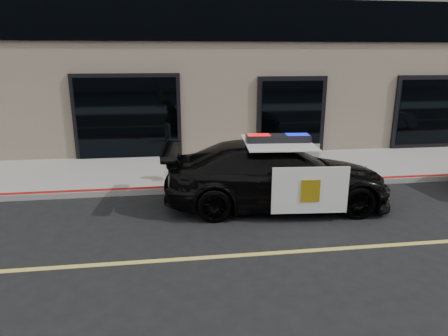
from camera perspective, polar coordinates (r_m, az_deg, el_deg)
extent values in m
plane|color=black|center=(7.18, -9.82, -13.00)|extent=(120.00, 120.00, 0.00)
cube|color=gray|center=(12.03, -9.16, -0.58)|extent=(60.00, 3.50, 0.15)
imported|color=black|center=(9.35, 7.51, -0.94)|extent=(2.95, 5.54, 1.51)
cube|color=white|center=(8.47, 12.20, -3.15)|extent=(1.61, 0.17, 1.01)
cube|color=white|center=(10.48, 9.13, 0.68)|extent=(1.61, 0.17, 1.01)
cube|color=white|center=(9.16, 7.68, 3.66)|extent=(1.65, 1.93, 0.03)
cube|color=gold|center=(8.44, 12.25, -3.22)|extent=(0.40, 0.04, 0.48)
cube|color=black|center=(9.14, 7.70, 4.20)|extent=(1.47, 0.49, 0.18)
cube|color=red|center=(9.07, 4.96, 4.26)|extent=(0.53, 0.37, 0.16)
cube|color=#0C19CC|center=(9.23, 10.40, 4.27)|extent=(0.53, 0.37, 0.16)
cylinder|color=white|center=(11.04, -7.93, -1.42)|extent=(0.32, 0.32, 0.07)
cylinder|color=white|center=(10.97, -7.98, -0.14)|extent=(0.23, 0.23, 0.44)
cylinder|color=white|center=(10.91, -8.03, 1.06)|extent=(0.27, 0.27, 0.05)
sphere|color=white|center=(10.89, -8.04, 1.33)|extent=(0.20, 0.20, 0.20)
cylinder|color=white|center=(10.87, -8.05, 1.78)|extent=(0.06, 0.06, 0.06)
cylinder|color=white|center=(11.10, -7.99, 0.38)|extent=(0.11, 0.11, 0.11)
cylinder|color=white|center=(10.81, -7.99, -0.04)|extent=(0.11, 0.11, 0.11)
cylinder|color=white|center=(10.80, -7.97, -0.40)|extent=(0.15, 0.12, 0.15)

